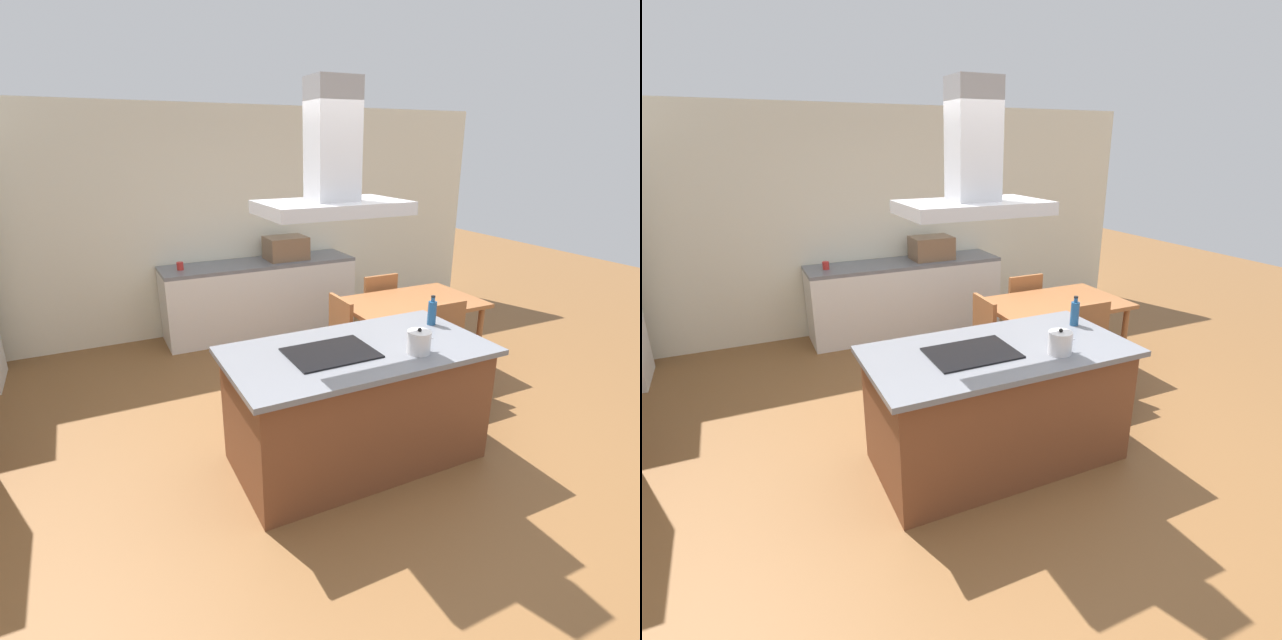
% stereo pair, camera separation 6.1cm
% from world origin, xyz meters
% --- Properties ---
extents(ground, '(16.00, 16.00, 0.00)m').
position_xyz_m(ground, '(0.00, 1.50, 0.00)').
color(ground, brown).
extents(wall_back, '(7.20, 0.10, 2.70)m').
position_xyz_m(wall_back, '(0.00, 3.25, 1.35)').
color(wall_back, silver).
rests_on(wall_back, ground).
extents(kitchen_island, '(1.88, 0.98, 0.90)m').
position_xyz_m(kitchen_island, '(0.00, 0.00, 0.45)').
color(kitchen_island, brown).
rests_on(kitchen_island, ground).
extents(cooktop, '(0.60, 0.44, 0.01)m').
position_xyz_m(cooktop, '(-0.22, 0.00, 0.91)').
color(cooktop, black).
rests_on(cooktop, kitchen_island).
extents(tea_kettle, '(0.22, 0.17, 0.18)m').
position_xyz_m(tea_kettle, '(0.34, -0.25, 0.98)').
color(tea_kettle, silver).
rests_on(tea_kettle, kitchen_island).
extents(olive_oil_bottle, '(0.07, 0.07, 0.24)m').
position_xyz_m(olive_oil_bottle, '(0.77, 0.17, 1.00)').
color(olive_oil_bottle, navy).
rests_on(olive_oil_bottle, kitchen_island).
extents(back_counter, '(2.37, 0.62, 0.90)m').
position_xyz_m(back_counter, '(0.27, 2.88, 0.45)').
color(back_counter, silver).
rests_on(back_counter, ground).
extents(countertop_microwave, '(0.50, 0.38, 0.28)m').
position_xyz_m(countertop_microwave, '(0.63, 2.88, 1.04)').
color(countertop_microwave, brown).
rests_on(countertop_microwave, back_counter).
extents(coffee_mug_red, '(0.08, 0.08, 0.09)m').
position_xyz_m(coffee_mug_red, '(-0.67, 2.88, 0.95)').
color(coffee_mug_red, red).
rests_on(coffee_mug_red, back_counter).
extents(dining_table, '(1.40, 0.90, 0.75)m').
position_xyz_m(dining_table, '(1.28, 1.14, 0.67)').
color(dining_table, '#995B33').
rests_on(dining_table, ground).
extents(chair_at_left_end, '(0.42, 0.42, 0.89)m').
position_xyz_m(chair_at_left_end, '(0.37, 1.14, 0.51)').
color(chair_at_left_end, '#333338').
rests_on(chair_at_left_end, ground).
extents(chair_facing_back_wall, '(0.42, 0.42, 0.89)m').
position_xyz_m(chair_facing_back_wall, '(1.28, 1.80, 0.51)').
color(chair_facing_back_wall, '#333338').
rests_on(chair_facing_back_wall, ground).
extents(chair_facing_island, '(0.42, 0.42, 0.89)m').
position_xyz_m(chair_facing_island, '(1.28, 0.47, 0.51)').
color(chair_facing_island, '#333338').
rests_on(chair_facing_island, ground).
extents(range_hood, '(0.90, 0.55, 0.78)m').
position_xyz_m(range_hood, '(-0.22, 0.00, 2.10)').
color(range_hood, '#ADADB2').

